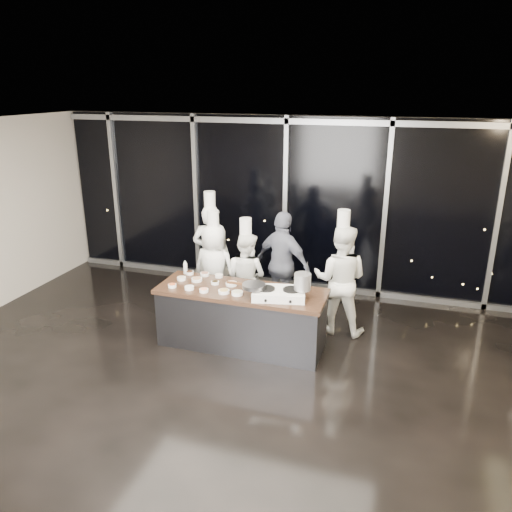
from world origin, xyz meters
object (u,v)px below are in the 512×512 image
Objects in this scene: stock_pot at (303,282)px; chef_right at (340,279)px; stove at (279,293)px; chef_center at (246,276)px; demo_counter at (242,317)px; chef_left at (214,269)px; chef_far_left at (211,254)px; guest at (283,264)px; frying_pan at (253,286)px.

stock_pot is 0.12× the size of chef_right.
stove is 1.30m from chef_center.
demo_counter is 1.37× the size of chef_left.
demo_counter is 1.25× the size of chef_right.
chef_far_left is 1.03× the size of chef_right.
stove is at bearing 148.67° from chef_left.
chef_right is (1.52, 0.03, 0.12)m from chef_center.
chef_left is at bearing 38.76° from guest.
demo_counter is 1.42× the size of chef_center.
stove is at bearing 56.61° from chef_right.
stock_pot is 1.46m from guest.
stove is at bearing 132.32° from chef_far_left.
demo_counter is at bearing 35.96° from chef_right.
chef_far_left is 0.43m from chef_left.
chef_far_left reaches higher than chef_right.
chef_far_left reaches higher than demo_counter.
frying_pan reaches higher than demo_counter.
chef_left is 0.58m from chef_center.
demo_counter is 1.15m from stock_pot.
chef_far_left is 2.33m from chef_right.
frying_pan is 1.56m from chef_left.
guest is (1.09, 0.32, 0.09)m from chef_left.
stock_pot is (0.32, 0.06, 0.19)m from stove.
chef_far_left is at bearing 118.27° from frying_pan.
guest is (1.30, -0.05, -0.02)m from chef_far_left.
chef_center is at bearing 2.40° from chef_right.
stock_pot is 0.11× the size of chef_far_left.
frying_pan is at bearing 110.65° from guest.
stove is at bearing 124.99° from guest.
frying_pan is 0.68m from stock_pot.
chef_left reaches higher than demo_counter.
frying_pan is 0.33× the size of chef_left.
stove is 1.35× the size of frying_pan.
guest is (-0.30, 1.36, -0.07)m from stove.
frying_pan is at bearing 138.42° from chef_left.
chef_center is 1.52m from chef_right.
guest reaches higher than chef_center.
chef_right reaches higher than stove.
chef_center is at bearing 58.41° from guest.
guest is (0.52, 0.37, 0.13)m from chef_center.
frying_pan is (0.25, -0.20, 0.61)m from demo_counter.
stove is at bearing -11.15° from demo_counter.
chef_left is at bearing 150.17° from stock_pot.
chef_left reaches higher than chef_center.
frying_pan is at bearing 123.72° from chef_far_left.
chef_left reaches higher than stove.
guest is at bearing -127.97° from chef_center.
chef_far_left is 1.17× the size of chef_center.
stove is 1.24m from chef_right.
chef_center is at bearing 102.05° from frying_pan.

